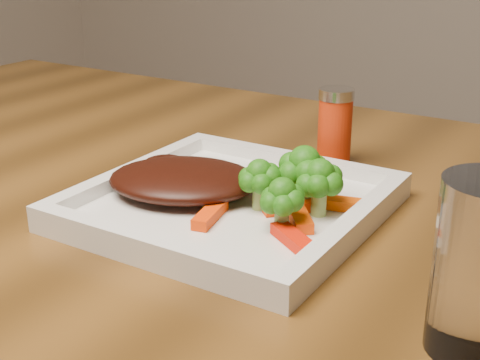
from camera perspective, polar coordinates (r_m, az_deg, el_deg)
The scene contains 13 objects.
plate at distance 0.65m, azimuth -0.74°, elevation -2.37°, with size 0.27×0.27×0.01m, color white.
steak at distance 0.67m, azimuth -4.82°, elevation 0.03°, with size 0.15×0.12×0.03m, color #330E07.
broccoli_0 at distance 0.63m, azimuth 5.50°, elevation 0.66°, with size 0.06×0.06×0.07m, color #246A11, non-canonical shape.
broccoli_1 at distance 0.62m, azimuth 6.81°, elevation -0.21°, with size 0.05×0.05×0.06m, color #186D12, non-canonical shape.
broccoli_2 at distance 0.58m, azimuth 3.62°, elevation -1.66°, with size 0.05×0.05×0.06m, color #397613, non-canonical shape.
broccoli_3 at distance 0.63m, azimuth 1.67°, elevation 0.15°, with size 0.05×0.05×0.06m, color #185E0F, non-canonical shape.
carrot_1 at distance 0.57m, azimuth 4.65°, elevation -5.09°, with size 0.06×0.02×0.01m, color red.
carrot_2 at distance 0.61m, azimuth -2.56°, elevation -2.94°, with size 0.06×0.02×0.01m, color #F33703.
carrot_3 at distance 0.64m, azimuth 8.80°, elevation -2.03°, with size 0.06×0.02×0.01m, color #E84B03.
carrot_4 at distance 0.69m, azimuth 2.58°, elevation -0.04°, with size 0.06×0.02×0.01m, color red.
carrot_5 at distance 0.61m, azimuth 5.02°, elevation -3.07°, with size 0.06×0.02×0.01m, color #FF4504.
carrot_6 at distance 0.63m, azimuth 4.30°, elevation -2.33°, with size 0.05×0.01×0.01m, color #FF3C04.
spice_shaker at distance 0.78m, azimuth 8.09°, elevation 4.43°, with size 0.04×0.04×0.09m, color red.
Camera 1 is at (0.43, -0.44, 1.02)m, focal length 50.00 mm.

